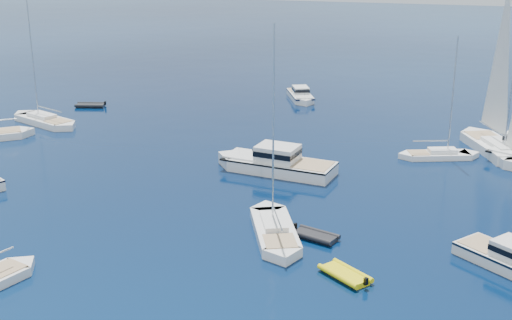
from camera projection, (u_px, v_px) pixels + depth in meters
The scene contains 9 objects.
motor_cruiser_centre at pixel (275, 171), 62.58m from camera, with size 3.73×12.18×3.20m, color silver, non-canonical shape.
motor_cruiser_horizon at pixel (301, 100), 89.90m from camera, with size 2.54×8.31×2.18m, color white, non-canonical shape.
sailboat_mid_r at pixel (275, 235), 49.29m from camera, with size 2.76×10.63×15.63m, color silver, non-canonical shape.
sailboat_centre at pixel (439, 158), 66.36m from camera, with size 2.17×8.34×12.26m, color white, non-canonical shape.
sailboat_sails_r at pixel (497, 153), 67.85m from camera, with size 3.58×13.76×20.23m, color white, non-canonical shape.
sailboat_far_l at pixel (45, 124), 78.44m from camera, with size 2.87×11.02×16.20m, color white, non-canonical shape.
tender_yellow at pixel (345, 277), 43.20m from camera, with size 2.00×3.65×0.95m, color yellow, non-canonical shape.
tender_grey_near at pixel (315, 238), 48.74m from camera, with size 1.90×3.42×0.95m, color black, non-canonical shape.
tender_grey_far at pixel (91, 107), 86.10m from camera, with size 2.07×3.81×0.95m, color black, non-canonical shape.
Camera 1 is at (15.24, -25.09, 20.58)m, focal length 47.96 mm.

